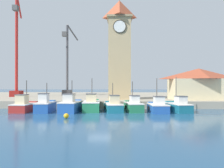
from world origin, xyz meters
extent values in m
plane|color=navy|center=(0.00, 0.00, 0.00)|extent=(300.00, 300.00, 0.00)
cube|color=#9E937F|center=(0.00, 26.57, 0.52)|extent=(120.00, 40.00, 1.05)
cube|color=#AD2823|center=(-9.76, 3.27, 0.46)|extent=(2.21, 4.17, 0.92)
cube|color=#AD2823|center=(-9.68, 5.06, 1.04)|extent=(1.75, 0.68, 0.24)
cube|color=silver|center=(-9.76, 3.27, 0.97)|extent=(2.27, 4.23, 0.12)
cube|color=beige|center=(-9.79, 2.56, 1.57)|extent=(1.27, 1.28, 1.08)
cube|color=#4C4C51|center=(-9.79, 2.56, 2.15)|extent=(1.35, 1.36, 0.08)
cylinder|color=#4C4742|center=(-9.73, 3.78, 2.49)|extent=(0.10, 0.10, 2.92)
torus|color=black|center=(-10.84, 3.53, 0.46)|extent=(0.14, 0.52, 0.52)
cube|color=#2356A8|center=(-7.00, 3.01, 0.55)|extent=(1.81, 4.04, 1.10)
cube|color=#2356A8|center=(-7.05, 4.76, 1.22)|extent=(1.47, 0.64, 0.24)
cube|color=silver|center=(-7.00, 3.01, 1.15)|extent=(1.87, 4.10, 0.12)
cube|color=silver|center=(-6.99, 2.31, 1.74)|extent=(1.06, 1.23, 1.06)
cube|color=#4C4C51|center=(-6.99, 2.31, 2.31)|extent=(1.14, 1.31, 0.08)
cylinder|color=#4C4742|center=(-7.02, 3.51, 2.41)|extent=(0.10, 0.10, 2.41)
torus|color=black|center=(-7.94, 3.19, 0.55)|extent=(0.13, 0.52, 0.52)
cube|color=#2356A8|center=(-3.84, 2.99, 0.59)|extent=(2.30, 4.37, 1.18)
cube|color=#2356A8|center=(-3.71, 4.85, 1.30)|extent=(1.74, 0.72, 0.24)
cube|color=silver|center=(-3.84, 2.99, 1.23)|extent=(2.36, 4.44, 0.12)
cube|color=beige|center=(-3.90, 2.25, 1.76)|extent=(1.29, 1.35, 0.93)
cube|color=#4C4C51|center=(-3.90, 2.25, 2.27)|extent=(1.38, 1.44, 0.08)
cylinder|color=#4C4742|center=(-3.81, 3.52, 2.62)|extent=(0.10, 0.10, 2.64)
torus|color=black|center=(-4.91, 3.27, 0.59)|extent=(0.16, 0.53, 0.52)
cube|color=#237A4C|center=(-1.37, 4.11, 0.58)|extent=(2.31, 4.71, 1.15)
cube|color=#237A4C|center=(-1.50, 6.16, 1.27)|extent=(1.76, 0.71, 0.24)
cube|color=silver|center=(-1.37, 4.11, 1.20)|extent=(2.37, 4.78, 0.12)
cube|color=beige|center=(-1.32, 3.31, 1.73)|extent=(1.30, 1.45, 0.94)
cube|color=#4C4C51|center=(-1.32, 3.31, 2.24)|extent=(1.39, 1.54, 0.08)
cylinder|color=#4C4742|center=(-1.40, 4.69, 2.76)|extent=(0.10, 0.10, 2.99)
torus|color=black|center=(-2.47, 4.27, 0.58)|extent=(0.15, 0.53, 0.52)
cube|color=#196B7F|center=(1.43, 3.77, 0.46)|extent=(2.58, 4.76, 0.92)
cube|color=#196B7F|center=(1.12, 5.76, 1.04)|extent=(1.70, 0.84, 0.24)
cube|color=silver|center=(1.43, 3.77, 0.97)|extent=(2.65, 4.83, 0.12)
cube|color=beige|center=(1.55, 2.99, 1.53)|extent=(1.34, 1.52, 1.01)
cube|color=#4C4C51|center=(1.55, 2.99, 2.08)|extent=(1.43, 1.61, 0.08)
cylinder|color=#4C4742|center=(1.34, 4.33, 2.32)|extent=(0.10, 0.10, 2.58)
torus|color=black|center=(0.37, 3.84, 0.46)|extent=(0.20, 0.53, 0.52)
cube|color=#237A4C|center=(3.99, 4.07, 0.49)|extent=(2.33, 4.83, 0.99)
cube|color=#237A4C|center=(3.73, 6.13, 1.11)|extent=(1.55, 0.78, 0.24)
cube|color=silver|center=(3.99, 4.07, 1.04)|extent=(2.39, 4.90, 0.12)
cube|color=silver|center=(4.09, 3.27, 1.54)|extent=(1.22, 1.52, 0.89)
cube|color=#4C4C51|center=(4.09, 3.27, 2.03)|extent=(1.31, 1.61, 0.08)
cylinder|color=#4C4742|center=(3.92, 4.65, 2.45)|extent=(0.10, 0.10, 2.71)
torus|color=black|center=(3.01, 4.18, 0.49)|extent=(0.19, 0.53, 0.52)
cube|color=#2356A8|center=(6.91, 2.96, 0.46)|extent=(2.11, 4.10, 0.91)
cube|color=#2356A8|center=(6.84, 4.72, 1.03)|extent=(1.68, 0.66, 0.24)
cube|color=silver|center=(6.91, 2.96, 0.96)|extent=(2.17, 4.16, 0.12)
cube|color=silver|center=(6.94, 2.26, 1.48)|extent=(1.22, 1.25, 0.91)
cube|color=#4C4C51|center=(6.94, 2.26, 1.97)|extent=(1.30, 1.34, 0.08)
cylinder|color=#4C4742|center=(6.89, 3.46, 2.61)|extent=(0.10, 0.10, 3.17)
torus|color=black|center=(5.85, 3.12, 0.46)|extent=(0.14, 0.52, 0.52)
cube|color=#196B7F|center=(9.60, 3.71, 0.47)|extent=(2.56, 4.72, 0.94)
cube|color=#196B7F|center=(9.25, 5.67, 1.06)|extent=(1.62, 0.86, 0.24)
cube|color=silver|center=(9.60, 3.71, 0.99)|extent=(2.63, 4.79, 0.12)
cube|color=silver|center=(9.73, 2.94, 1.49)|extent=(1.30, 1.51, 0.87)
cube|color=#4C4C51|center=(9.73, 2.94, 1.97)|extent=(1.40, 1.60, 0.08)
cylinder|color=#4C4742|center=(9.50, 4.26, 2.72)|extent=(0.10, 0.10, 3.34)
torus|color=black|center=(8.59, 3.76, 0.47)|extent=(0.21, 0.53, 0.52)
cube|color=tan|center=(2.30, 11.71, 7.54)|extent=(3.53, 3.53, 12.99)
cube|color=#9C865F|center=(2.30, 11.71, 14.18)|extent=(4.03, 4.03, 0.30)
pyramid|color=#B25133|center=(2.30, 11.71, 15.79)|extent=(4.03, 4.03, 2.91)
cylinder|color=white|center=(2.30, 9.89, 12.46)|extent=(1.94, 0.12, 1.94)
torus|color=#332D23|center=(2.30, 9.85, 12.46)|extent=(2.06, 0.12, 2.06)
cube|color=beige|center=(15.16, 11.62, 2.69)|extent=(8.95, 5.72, 3.28)
pyramid|color=#A3472D|center=(15.16, 11.62, 5.18)|extent=(9.35, 6.12, 1.70)
cube|color=maroon|center=(-18.13, 18.93, 1.65)|extent=(2.00, 2.00, 1.20)
cylinder|color=red|center=(-18.13, 18.93, 11.79)|extent=(0.56, 0.56, 19.10)
cylinder|color=red|center=(-18.92, 21.71, 20.03)|extent=(1.98, 5.82, 3.42)
cube|color=#4C4C4C|center=(-17.79, 17.74, 18.29)|extent=(1.00, 1.00, 1.00)
cube|color=#353539|center=(-9.49, 25.43, 1.65)|extent=(2.00, 2.00, 1.20)
cylinder|color=#4C4C51|center=(-9.49, 25.43, 9.65)|extent=(0.56, 0.56, 14.82)
cylinder|color=#4C4C51|center=(-8.84, 28.34, 15.98)|extent=(1.68, 6.01, 2.61)
cube|color=#4C4C4C|center=(-9.78, 24.15, 14.70)|extent=(1.00, 1.00, 1.00)
sphere|color=gold|center=(-3.15, -2.35, 0.26)|extent=(0.52, 0.52, 0.52)
camera|label=1|loc=(1.94, -23.97, 3.31)|focal=35.00mm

